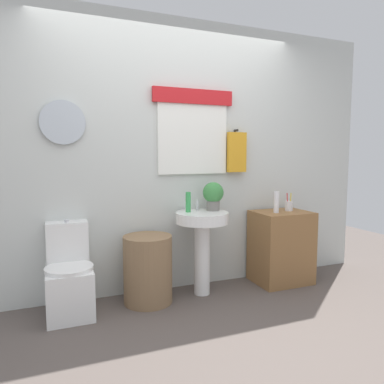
{
  "coord_description": "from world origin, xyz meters",
  "views": [
    {
      "loc": [
        -1.08,
        -2.15,
        1.31
      ],
      "look_at": [
        0.08,
        0.8,
        0.98
      ],
      "focal_mm": 33.16,
      "sensor_mm": 36.0,
      "label": 1
    }
  ],
  "objects_px": {
    "toilet": "(69,279)",
    "pedestal_sink": "(202,233)",
    "wooden_cabinet": "(281,247)",
    "soap_bottle": "(188,202)",
    "potted_plant": "(213,195)",
    "laundry_hamper": "(148,269)",
    "toothbrush_cup": "(289,206)",
    "lotion_bottle": "(276,202)"
  },
  "relations": [
    {
      "from": "toothbrush_cup",
      "to": "laundry_hamper",
      "type": "bearing_deg",
      "value": -179.24
    },
    {
      "from": "toilet",
      "to": "toothbrush_cup",
      "type": "distance_m",
      "value": 2.23
    },
    {
      "from": "soap_bottle",
      "to": "lotion_bottle",
      "type": "relative_size",
      "value": 0.87
    },
    {
      "from": "toilet",
      "to": "potted_plant",
      "type": "xyz_separation_m",
      "value": [
        1.33,
        0.02,
        0.65
      ]
    },
    {
      "from": "toilet",
      "to": "potted_plant",
      "type": "distance_m",
      "value": 1.48
    },
    {
      "from": "wooden_cabinet",
      "to": "toothbrush_cup",
      "type": "xyz_separation_m",
      "value": [
        0.1,
        0.02,
        0.42
      ]
    },
    {
      "from": "potted_plant",
      "to": "lotion_bottle",
      "type": "height_order",
      "value": "potted_plant"
    },
    {
      "from": "wooden_cabinet",
      "to": "soap_bottle",
      "type": "distance_m",
      "value": 1.13
    },
    {
      "from": "wooden_cabinet",
      "to": "pedestal_sink",
      "type": "bearing_deg",
      "value": 180.0
    },
    {
      "from": "wooden_cabinet",
      "to": "toothbrush_cup",
      "type": "distance_m",
      "value": 0.43
    },
    {
      "from": "wooden_cabinet",
      "to": "soap_bottle",
      "type": "height_order",
      "value": "soap_bottle"
    },
    {
      "from": "toilet",
      "to": "lotion_bottle",
      "type": "bearing_deg",
      "value": -2.19
    },
    {
      "from": "wooden_cabinet",
      "to": "lotion_bottle",
      "type": "xyz_separation_m",
      "value": [
        -0.1,
        -0.04,
        0.48
      ]
    },
    {
      "from": "laundry_hamper",
      "to": "toothbrush_cup",
      "type": "relative_size",
      "value": 3.25
    },
    {
      "from": "toilet",
      "to": "lotion_bottle",
      "type": "distance_m",
      "value": 2.05
    },
    {
      "from": "laundry_hamper",
      "to": "toilet",
      "type": "bearing_deg",
      "value": 176.93
    },
    {
      "from": "laundry_hamper",
      "to": "pedestal_sink",
      "type": "distance_m",
      "value": 0.59
    },
    {
      "from": "toilet",
      "to": "wooden_cabinet",
      "type": "bearing_deg",
      "value": -0.98
    },
    {
      "from": "soap_bottle",
      "to": "lotion_bottle",
      "type": "xyz_separation_m",
      "value": [
        0.91,
        -0.09,
        -0.03
      ]
    },
    {
      "from": "wooden_cabinet",
      "to": "lotion_bottle",
      "type": "bearing_deg",
      "value": -157.71
    },
    {
      "from": "wooden_cabinet",
      "to": "soap_bottle",
      "type": "xyz_separation_m",
      "value": [
        -1.01,
        0.05,
        0.51
      ]
    },
    {
      "from": "potted_plant",
      "to": "lotion_bottle",
      "type": "bearing_deg",
      "value": -8.75
    },
    {
      "from": "soap_bottle",
      "to": "toothbrush_cup",
      "type": "relative_size",
      "value": 1.02
    },
    {
      "from": "laundry_hamper",
      "to": "soap_bottle",
      "type": "bearing_deg",
      "value": 7.06
    },
    {
      "from": "pedestal_sink",
      "to": "toilet",
      "type": "bearing_deg",
      "value": 178.28
    },
    {
      "from": "toilet",
      "to": "pedestal_sink",
      "type": "xyz_separation_m",
      "value": [
        1.19,
        -0.04,
        0.29
      ]
    },
    {
      "from": "potted_plant",
      "to": "toothbrush_cup",
      "type": "xyz_separation_m",
      "value": [
        0.85,
        -0.04,
        -0.15
      ]
    },
    {
      "from": "wooden_cabinet",
      "to": "lotion_bottle",
      "type": "distance_m",
      "value": 0.49
    },
    {
      "from": "pedestal_sink",
      "to": "soap_bottle",
      "type": "relative_size",
      "value": 4.16
    },
    {
      "from": "toilet",
      "to": "pedestal_sink",
      "type": "relative_size",
      "value": 0.98
    },
    {
      "from": "lotion_bottle",
      "to": "toothbrush_cup",
      "type": "height_order",
      "value": "lotion_bottle"
    },
    {
      "from": "soap_bottle",
      "to": "potted_plant",
      "type": "height_order",
      "value": "potted_plant"
    },
    {
      "from": "laundry_hamper",
      "to": "wooden_cabinet",
      "type": "bearing_deg",
      "value": 0.0
    },
    {
      "from": "laundry_hamper",
      "to": "soap_bottle",
      "type": "distance_m",
      "value": 0.71
    },
    {
      "from": "soap_bottle",
      "to": "lotion_bottle",
      "type": "distance_m",
      "value": 0.91
    },
    {
      "from": "soap_bottle",
      "to": "wooden_cabinet",
      "type": "bearing_deg",
      "value": -2.84
    },
    {
      "from": "toilet",
      "to": "pedestal_sink",
      "type": "height_order",
      "value": "pedestal_sink"
    },
    {
      "from": "toilet",
      "to": "laundry_hamper",
      "type": "height_order",
      "value": "toilet"
    },
    {
      "from": "lotion_bottle",
      "to": "pedestal_sink",
      "type": "bearing_deg",
      "value": 177.1
    },
    {
      "from": "potted_plant",
      "to": "lotion_bottle",
      "type": "relative_size",
      "value": 1.27
    },
    {
      "from": "toilet",
      "to": "lotion_bottle",
      "type": "xyz_separation_m",
      "value": [
        1.98,
        -0.08,
        0.56
      ]
    },
    {
      "from": "laundry_hamper",
      "to": "pedestal_sink",
      "type": "height_order",
      "value": "pedestal_sink"
    }
  ]
}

